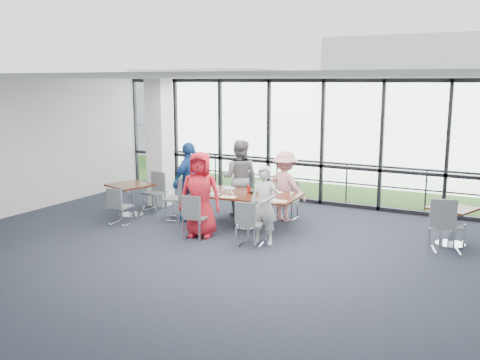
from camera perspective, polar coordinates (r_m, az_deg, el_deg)
The scene contains 39 objects.
floor at distance 9.63m, azimuth -1.65°, elevation -8.58°, with size 12.00×10.00×0.02m, color #1F222C.
ceiling at distance 9.09m, azimuth -1.76°, elevation 10.90°, with size 12.00×10.00×0.04m, color white.
curtain_wall_back at distance 13.74m, azimuth 8.76°, elevation 3.98°, with size 12.00×0.10×3.20m, color white.
structural_column at distance 13.67m, azimuth -8.56°, elevation 3.95°, with size 0.50×0.50×3.20m, color white.
apron at distance 18.72m, azimuth 13.75°, elevation 0.51°, with size 80.00×70.00×0.02m, color gray.
grass_strip at distance 16.81m, azimuth 12.03°, elevation -0.43°, with size 80.00×5.00×0.01m, color #385D20.
hangar_aux at distance 42.39m, azimuth -3.99°, elevation 8.97°, with size 10.00×6.00×4.00m, color silver.
guard_rail at distance 14.47m, azimuth 9.43°, elevation -0.12°, with size 0.06×0.06×12.00m, color #2D2D33.
main_table at distance 11.51m, azimuth 0.71°, elevation -1.97°, with size 2.30×1.38×0.75m.
side_table_left at distance 12.82m, azimuth -11.60°, elevation -0.94°, with size 1.10×1.10×0.75m.
side_table_right at distance 11.08m, azimuth 21.71°, elevation -3.41°, with size 0.97×0.97×0.75m.
diner_near_left at distance 10.86m, azimuth -4.25°, elevation -1.54°, with size 0.85×0.56×1.75m, color red.
diner_near_right at distance 10.36m, azimuth 2.60°, elevation -2.69°, with size 0.56×0.41×1.55m, color silver.
diner_far_left at distance 12.53m, azimuth -0.06°, elevation 0.22°, with size 0.87×0.54×1.79m, color slate.
diner_far_right at distance 12.09m, azimuth 4.82°, elevation -0.69°, with size 1.03×0.53×1.59m, color pink.
diner_end at distance 12.11m, azimuth -5.33°, elevation -0.19°, with size 1.05×0.57×1.79m, color navy.
chair_main_nl at distance 10.84m, azimuth -4.58°, elevation -3.93°, with size 0.43×0.43×0.88m, color slate, non-canonical shape.
chair_main_nr at distance 10.30m, azimuth 1.23°, elevation -4.71°, with size 0.42×0.42×0.87m, color slate, non-canonical shape.
chair_main_fl at distance 12.75m, azimuth 0.32°, elevation -1.48°, with size 0.48×0.48×0.98m, color slate, non-canonical shape.
chair_main_fr at distance 12.33m, azimuth 5.13°, elevation -2.24°, with size 0.41×0.41×0.84m, color slate, non-canonical shape.
chair_main_end at distance 12.27m, azimuth -6.83°, elevation -2.01°, with size 0.48×0.48×0.99m, color slate, non-canonical shape.
chair_spare_la at distance 12.10m, azimuth -12.58°, elevation -2.77°, with size 0.40×0.40×0.82m, color slate, non-canonical shape.
chair_spare_lb at distance 13.16m, azimuth -9.16°, elevation -1.35°, with size 0.45×0.45×0.92m, color slate, non-canonical shape.
chair_spare_r at distance 10.64m, azimuth 21.28°, elevation -4.55°, with size 0.49×0.49×1.01m, color slate, non-canonical shape.
plate_nl at distance 11.45m, azimuth -2.78°, elevation -1.49°, with size 0.25×0.25×0.01m, color white.
plate_nr at distance 10.92m, azimuth 3.34°, elevation -2.08°, with size 0.24×0.24×0.01m, color white.
plate_fl at distance 12.05m, azimuth -1.09°, elevation -0.88°, with size 0.25×0.25×0.01m, color white.
plate_fr at distance 11.62m, azimuth 3.97°, elevation -1.33°, with size 0.24×0.24×0.01m, color white.
plate_end at distance 11.93m, azimuth -3.52°, elevation -1.01°, with size 0.28×0.28×0.01m, color white.
tumbler_a at distance 11.30m, azimuth -1.48°, elevation -1.29°, with size 0.07×0.07×0.15m, color white.
tumbler_b at distance 11.16m, azimuth 1.77°, elevation -1.48°, with size 0.07×0.07×0.14m, color white.
tumbler_c at distance 11.70m, azimuth 1.47°, elevation -0.91°, with size 0.07×0.07×0.14m, color white.
tumbler_d at distance 11.63m, azimuth -3.14°, elevation -0.98°, with size 0.07×0.07×0.14m, color white.
menu_a at distance 11.18m, azimuth -1.25°, elevation -1.81°, with size 0.33×0.23×0.00m, color white.
menu_b at distance 10.81m, azimuth 4.15°, elevation -2.26°, with size 0.32×0.22×0.00m, color white.
menu_c at distance 11.77m, azimuth 2.24°, elevation -1.18°, with size 0.30×0.21×0.00m, color white.
condiment_caddy at distance 11.53m, azimuth 1.21°, elevation -1.34°, with size 0.10×0.07×0.04m, color black.
ketchup_bottle at distance 11.49m, azimuth 0.90°, elevation -1.01°, with size 0.06×0.06×0.18m, color #B2100A.
green_bottle at distance 11.45m, azimuth 1.49°, elevation -1.01°, with size 0.05×0.05×0.20m, color #267441.
Camera 1 is at (4.54, -7.88, 3.14)m, focal length 40.00 mm.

